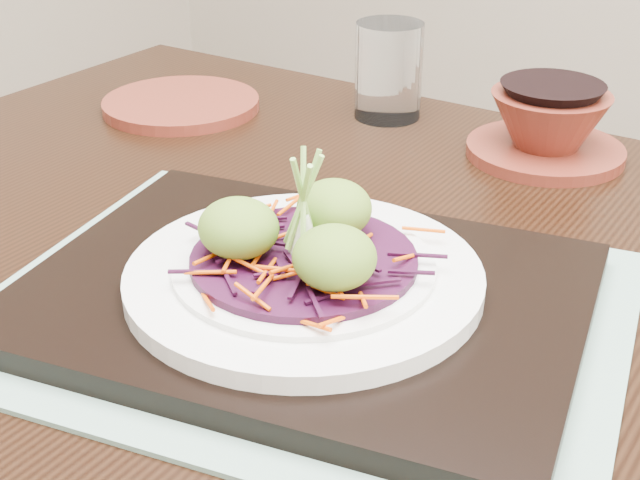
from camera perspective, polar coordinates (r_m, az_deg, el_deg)
The scene contains 11 objects.
dining_table at distance 0.70m, azimuth 4.58°, elevation -9.80°, with size 1.18×0.79×0.73m.
placemat at distance 0.61m, azimuth -1.01°, elevation -4.42°, with size 0.43×0.33×0.00m, color gray.
serving_tray at distance 0.61m, azimuth -1.02°, elevation -3.61°, with size 0.37×0.28×0.02m, color black.
white_plate at distance 0.60m, azimuth -1.03°, elevation -2.27°, with size 0.24×0.24×0.02m.
cabbage_bed at distance 0.59m, azimuth -1.04°, elevation -1.25°, with size 0.15×0.15×0.01m, color #300926.
carrot_julienne at distance 0.59m, azimuth -1.05°, elevation -0.62°, with size 0.19×0.19×0.01m, color #D84803, non-canonical shape.
guacamole_scoops at distance 0.58m, azimuth -1.09°, elevation 0.58°, with size 0.13×0.12×0.04m.
scallion_garnish at distance 0.58m, azimuth -1.07°, elevation 2.24°, with size 0.06×0.06×0.08m, color #82BB4B, non-canonical shape.
terracotta_side_plate at distance 1.00m, azimuth -8.88°, elevation 8.58°, with size 0.17×0.17×0.01m, color #5B2015.
water_glass at distance 0.96m, azimuth 4.41°, elevation 10.75°, with size 0.07×0.07×0.10m, color white.
terracotta_bowl_set at distance 0.88m, azimuth 14.36°, elevation 6.92°, with size 0.19×0.19×0.06m.
Camera 1 is at (0.20, -0.53, 1.06)m, focal length 50.00 mm.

